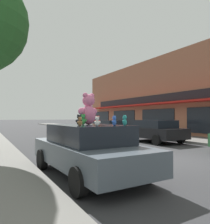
# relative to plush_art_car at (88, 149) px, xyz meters

# --- Properties ---
(ground_plane) EXTENTS (260.00, 260.00, 0.00)m
(ground_plane) POSITION_rel_plush_art_car_xyz_m (3.64, 0.57, -0.75)
(ground_plane) COLOR #333335
(storefront_row) EXTENTS (13.77, 28.46, 7.45)m
(storefront_row) POSITION_rel_plush_art_car_xyz_m (18.26, 10.18, 2.97)
(storefront_row) COLOR #9E6047
(storefront_row) RESTS_ON ground_plane
(plush_art_car) EXTENTS (2.15, 4.48, 1.42)m
(plush_art_car) POSITION_rel_plush_art_car_xyz_m (0.00, 0.00, 0.00)
(plush_art_car) COLOR #4C5660
(plush_art_car) RESTS_ON ground_plane
(teddy_bear_giant) EXTENTS (0.70, 0.48, 0.92)m
(teddy_bear_giant) POSITION_rel_plush_art_car_xyz_m (0.10, 0.20, 1.11)
(teddy_bear_giant) COLOR pink
(teddy_bear_giant) RESTS_ON plush_art_car
(teddy_bear_brown) EXTENTS (0.17, 0.12, 0.23)m
(teddy_bear_brown) POSITION_rel_plush_art_car_xyz_m (-0.54, -0.71, 0.77)
(teddy_bear_brown) COLOR olive
(teddy_bear_brown) RESTS_ON plush_art_car
(teddy_bear_green) EXTENTS (0.20, 0.21, 0.30)m
(teddy_bear_green) POSITION_rel_plush_art_car_xyz_m (-0.13, 0.07, 0.81)
(teddy_bear_green) COLOR green
(teddy_bear_green) RESTS_ON plush_art_car
(teddy_bear_black) EXTENTS (0.22, 0.15, 0.29)m
(teddy_bear_black) POSITION_rel_plush_art_car_xyz_m (-0.37, -0.23, 0.80)
(teddy_bear_black) COLOR black
(teddy_bear_black) RESTS_ON plush_art_car
(teddy_bear_red) EXTENTS (0.19, 0.12, 0.26)m
(teddy_bear_red) POSITION_rel_plush_art_car_xyz_m (0.02, -0.52, 0.79)
(teddy_bear_red) COLOR red
(teddy_bear_red) RESTS_ON plush_art_car
(teddy_bear_white) EXTENTS (0.15, 0.17, 0.24)m
(teddy_bear_white) POSITION_rel_plush_art_car_xyz_m (-0.17, -0.90, 0.78)
(teddy_bear_white) COLOR white
(teddy_bear_white) RESTS_ON plush_art_car
(teddy_bear_blue) EXTENTS (0.19, 0.16, 0.26)m
(teddy_bear_blue) POSITION_rel_plush_art_car_xyz_m (0.34, -0.85, 0.79)
(teddy_bear_blue) COLOR blue
(teddy_bear_blue) RESTS_ON plush_art_car
(teddy_bear_teal) EXTENTS (0.20, 0.17, 0.27)m
(teddy_bear_teal) POSITION_rel_plush_art_car_xyz_m (0.61, -0.93, 0.80)
(teddy_bear_teal) COLOR teal
(teddy_bear_teal) RESTS_ON plush_art_car
(parked_car_far_center) EXTENTS (2.16, 4.10, 1.44)m
(parked_car_far_center) POSITION_rel_plush_art_car_xyz_m (7.13, 5.22, 0.03)
(parked_car_far_center) COLOR black
(parked_car_far_center) RESTS_ON ground_plane
(parked_car_far_right) EXTENTS (2.16, 4.54, 1.36)m
(parked_car_far_right) POSITION_rel_plush_art_car_xyz_m (7.13, 11.08, 0.01)
(parked_car_far_right) COLOR #B7B7BC
(parked_car_far_right) RESTS_ON ground_plane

